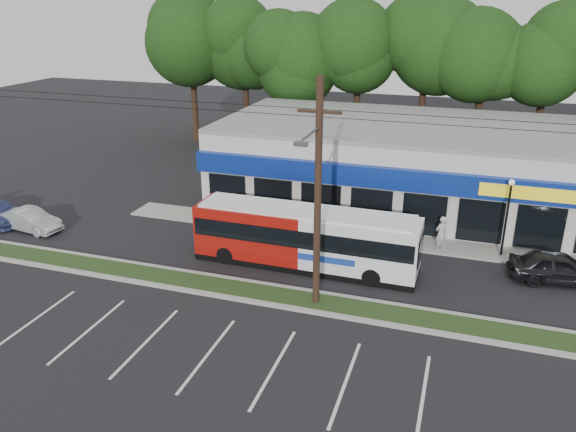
# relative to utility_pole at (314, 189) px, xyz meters

# --- Properties ---
(ground) EXTENTS (120.00, 120.00, 0.00)m
(ground) POSITION_rel_utility_pole_xyz_m (-2.83, -0.93, -5.41)
(ground) COLOR black
(ground) RESTS_ON ground
(grass_strip) EXTENTS (40.00, 1.60, 0.12)m
(grass_strip) POSITION_rel_utility_pole_xyz_m (-2.83, 0.07, -5.35)
(grass_strip) COLOR #213B18
(grass_strip) RESTS_ON ground
(curb_south) EXTENTS (40.00, 0.25, 0.14)m
(curb_south) POSITION_rel_utility_pole_xyz_m (-2.83, -0.78, -5.34)
(curb_south) COLOR #9E9E93
(curb_south) RESTS_ON ground
(curb_north) EXTENTS (40.00, 0.25, 0.14)m
(curb_north) POSITION_rel_utility_pole_xyz_m (-2.83, 0.92, -5.34)
(curb_north) COLOR #9E9E93
(curb_north) RESTS_ON ground
(sidewalk) EXTENTS (32.00, 2.20, 0.10)m
(sidewalk) POSITION_rel_utility_pole_xyz_m (2.17, 8.07, -5.36)
(sidewalk) COLOR #9E9E93
(sidewalk) RESTS_ON ground
(strip_mall) EXTENTS (25.00, 12.55, 5.30)m
(strip_mall) POSITION_rel_utility_pole_xyz_m (2.67, 14.99, -2.76)
(strip_mall) COLOR beige
(strip_mall) RESTS_ON ground
(utility_pole) EXTENTS (50.00, 2.77, 10.00)m
(utility_pole) POSITION_rel_utility_pole_xyz_m (0.00, 0.00, 0.00)
(utility_pole) COLOR black
(utility_pole) RESTS_ON ground
(lamp_post) EXTENTS (0.30, 0.30, 4.25)m
(lamp_post) POSITION_rel_utility_pole_xyz_m (8.17, 7.87, -2.74)
(lamp_post) COLOR black
(lamp_post) RESTS_ON ground
(tree_line) EXTENTS (46.76, 6.76, 11.83)m
(tree_line) POSITION_rel_utility_pole_xyz_m (1.17, 25.07, 3.00)
(tree_line) COLOR black
(tree_line) RESTS_ON ground
(metrobus) EXTENTS (11.37, 2.54, 3.05)m
(metrobus) POSITION_rel_utility_pole_xyz_m (-1.37, 3.57, -3.80)
(metrobus) COLOR #9A120B
(metrobus) RESTS_ON ground
(car_dark) EXTENTS (4.69, 2.36, 1.53)m
(car_dark) POSITION_rel_utility_pole_xyz_m (10.62, 5.67, -4.65)
(car_dark) COLOR black
(car_dark) RESTS_ON ground
(car_silver) EXTENTS (4.06, 1.86, 1.29)m
(car_silver) POSITION_rel_utility_pole_xyz_m (-17.95, 3.00, -4.77)
(car_silver) COLOR #AAAEB2
(car_silver) RESTS_ON ground
(pedestrian_a) EXTENTS (0.85, 0.85, 1.98)m
(pedestrian_a) POSITION_rel_utility_pole_xyz_m (5.03, 7.57, -4.42)
(pedestrian_a) COLOR beige
(pedestrian_a) RESTS_ON ground
(pedestrian_b) EXTENTS (0.76, 0.61, 1.52)m
(pedestrian_b) POSITION_rel_utility_pole_xyz_m (0.02, 5.92, -4.65)
(pedestrian_b) COLOR beige
(pedestrian_b) RESTS_ON ground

